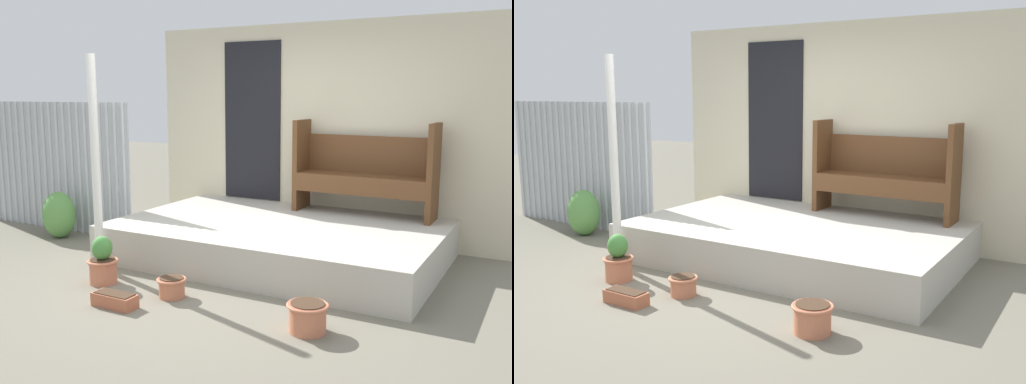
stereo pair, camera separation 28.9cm
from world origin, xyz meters
TOP-DOWN VIEW (x-y plane):
  - ground_plane at (0.00, 0.00)m, footprint 24.00×24.00m
  - porch_slab at (0.10, 1.09)m, footprint 3.37×2.17m
  - house_wall at (0.06, 2.20)m, footprint 4.57×0.08m
  - fence_corrugated at (-3.12, 0.94)m, footprint 2.58×0.05m
  - support_post at (-1.35, -0.10)m, footprint 0.08×0.08m
  - bench at (0.76, 1.93)m, footprint 1.60×0.42m
  - flower_pot_left at (-0.99, -0.43)m, footprint 0.29×0.29m
  - flower_pot_middle at (-0.20, -0.42)m, footprint 0.26×0.26m
  - flower_pot_right at (1.14, -0.54)m, footprint 0.32×0.32m
  - planter_box_rect at (-0.48, -0.84)m, footprint 0.39×0.16m
  - shrub_by_fence at (-2.69, 0.61)m, footprint 0.42×0.38m

SIDE VIEW (x-z plane):
  - ground_plane at x=0.00m, z-range 0.00..0.00m
  - planter_box_rect at x=-0.48m, z-range 0.00..0.12m
  - flower_pot_middle at x=-0.20m, z-range 0.01..0.19m
  - flower_pot_right at x=1.14m, z-range 0.01..0.24m
  - flower_pot_left at x=-0.99m, z-range -0.03..0.43m
  - porch_slab at x=0.10m, z-range 0.00..0.40m
  - shrub_by_fence at x=-2.69m, z-range 0.00..0.58m
  - fence_corrugated at x=-3.12m, z-range 0.00..1.66m
  - bench at x=0.76m, z-range 0.40..1.46m
  - support_post at x=-1.35m, z-range 0.00..2.14m
  - house_wall at x=0.06m, z-range 0.00..2.60m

